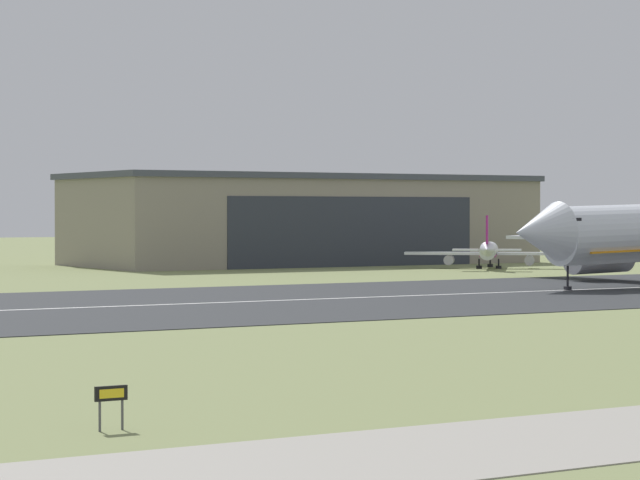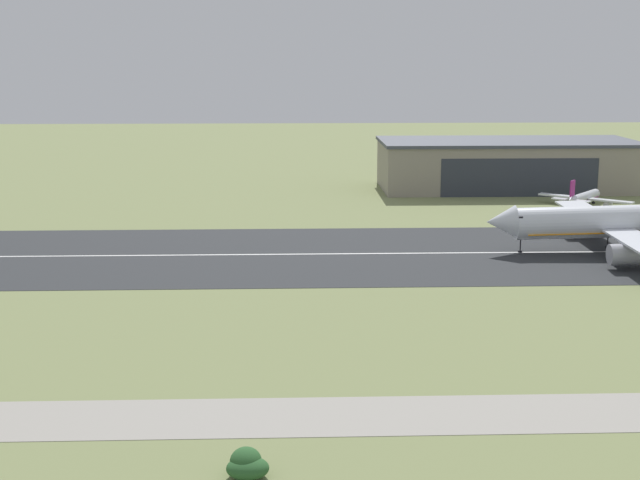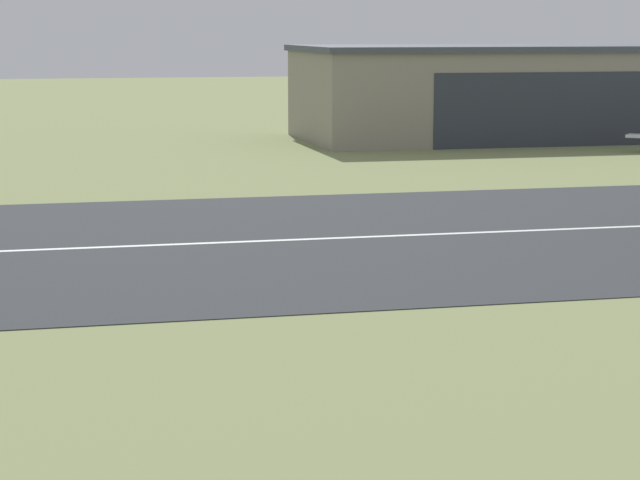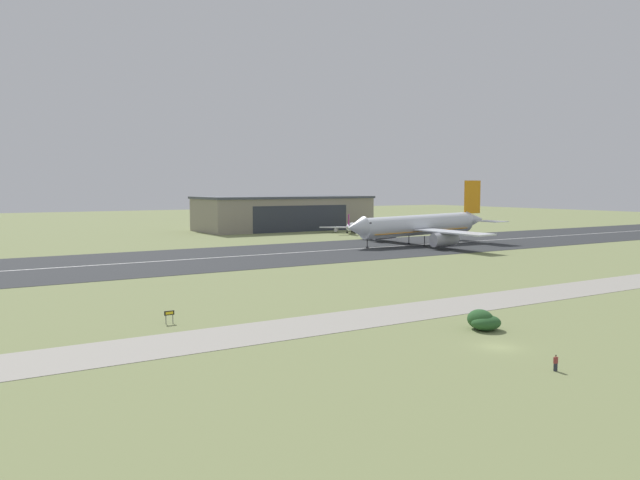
{
  "view_description": "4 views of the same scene",
  "coord_description": "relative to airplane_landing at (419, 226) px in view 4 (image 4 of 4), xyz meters",
  "views": [
    {
      "loc": [
        -50.35,
        -22.23,
        8.37
      ],
      "look_at": [
        13.69,
        82.28,
        5.96
      ],
      "focal_mm": 85.0,
      "sensor_mm": 36.0,
      "label": 1
    },
    {
      "loc": [
        8.94,
        -68.91,
        38.1
      ],
      "look_at": [
        14.39,
        81.97,
        6.29
      ],
      "focal_mm": 50.0,
      "sensor_mm": 36.0,
      "label": 2
    },
    {
      "loc": [
        -3.98,
        4.13,
        16.5
      ],
      "look_at": [
        12.15,
        73.15,
        4.4
      ],
      "focal_mm": 70.0,
      "sensor_mm": 36.0,
      "label": 3
    },
    {
      "loc": [
        -52.54,
        -47.38,
        17.74
      ],
      "look_at": [
        27.2,
        81.39,
        4.82
      ],
      "focal_mm": 35.0,
      "sensor_mm": 36.0,
      "label": 4
    }
  ],
  "objects": [
    {
      "name": "spectator_left",
      "position": [
        -75.2,
        -107.46,
        -5.07
      ],
      "size": [
        0.4,
        0.24,
        1.61
      ],
      "color": "#282B38",
      "rests_on": "ground_plane"
    },
    {
      "name": "airplane_landing",
      "position": [
        0.0,
        0.0,
        0.0
      ],
      "size": [
        52.89,
        60.01,
        19.81
      ],
      "color": "silver",
      "rests_on": "ground_plane"
    },
    {
      "name": "taxiway_road",
      "position": [
        -72.99,
        -77.93,
        -5.88
      ],
      "size": [
        383.21,
        10.59,
        0.05
      ],
      "primitive_type": "cube",
      "color": "gray",
      "rests_on": "ground_plane"
    },
    {
      "name": "airplane_parked_west",
      "position": [
        10.42,
        51.57,
        -3.44
      ],
      "size": [
        20.21,
        19.49,
        7.68
      ],
      "color": "silver",
      "rests_on": "ground_plane"
    },
    {
      "name": "runway_strip",
      "position": [
        -72.99,
        0.31,
        -5.87
      ],
      "size": [
        510.95,
        50.68,
        0.06
      ],
      "primitive_type": "cube",
      "color": "#2B2D30",
      "rests_on": "ground_plane"
    },
    {
      "name": "runway_centreline",
      "position": [
        -72.99,
        0.31,
        -5.84
      ],
      "size": [
        459.86,
        0.7,
        0.01
      ],
      "primitive_type": "cube",
      "color": "silver",
      "rests_on": "runway_strip"
    },
    {
      "name": "runway_sign",
      "position": [
        -100.2,
        -67.42,
        -4.64
      ],
      "size": [
        1.32,
        0.14,
        1.71
      ],
      "color": "#4C4C51",
      "rests_on": "ground_plane"
    },
    {
      "name": "hangar_building",
      "position": [
        -1.82,
        82.79,
        1.06
      ],
      "size": [
        72.07,
        30.21,
        13.9
      ],
      "color": "gray",
      "rests_on": "ground_plane"
    },
    {
      "name": "ground_plane",
      "position": [
        -72.99,
        -48.92,
        -5.9
      ],
      "size": [
        750.95,
        750.95,
        0.0
      ],
      "primitive_type": "plane",
      "color": "#7A8451"
    },
    {
      "name": "shrub_clump",
      "position": [
        -68.05,
        -91.29,
        -4.8
      ],
      "size": [
        3.95,
        4.18,
        2.5
      ],
      "color": "#285628",
      "rests_on": "ground_plane"
    }
  ]
}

